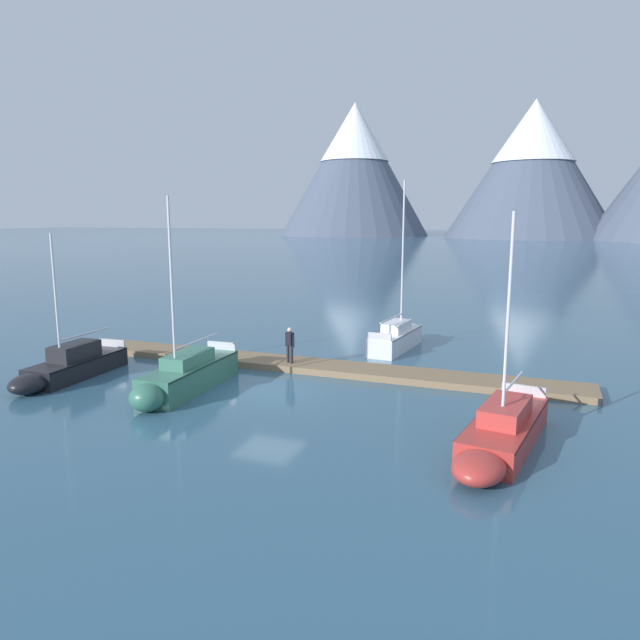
{
  "coord_description": "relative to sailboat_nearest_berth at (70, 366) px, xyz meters",
  "views": [
    {
      "loc": [
        10.03,
        -20.42,
        6.99
      ],
      "look_at": [
        0.0,
        6.0,
        2.0
      ],
      "focal_mm": 32.26,
      "sensor_mm": 36.0,
      "label": 1
    }
  ],
  "objects": [
    {
      "name": "mountain_central_massif",
      "position": [
        15.0,
        210.51,
        25.37
      ],
      "size": [
        61.99,
        61.99,
        49.43
      ],
      "color": "#4C566B",
      "rests_on": "ground"
    },
    {
      "name": "mountain_west_summit",
      "position": [
        -55.09,
        216.93,
        27.7
      ],
      "size": [
        62.07,
        62.07,
        54.02
      ],
      "color": "#4C566B",
      "rests_on": "ground"
    },
    {
      "name": "ground_plane",
      "position": [
        9.03,
        1.36,
        -0.58
      ],
      "size": [
        700.0,
        700.0,
        0.0
      ],
      "primitive_type": "plane",
      "color": "#335B75"
    },
    {
      "name": "sailboat_mid_dock_starboard",
      "position": [
        18.33,
        -1.52,
        -0.02
      ],
      "size": [
        2.64,
        7.03,
        7.21
      ],
      "color": "#B2332D",
      "rests_on": "ground"
    },
    {
      "name": "person_on_dock",
      "position": [
        8.41,
        5.01,
        0.68
      ],
      "size": [
        0.55,
        0.35,
        1.69
      ],
      "color": "#232328",
      "rests_on": "dock"
    },
    {
      "name": "sailboat_mid_dock_port",
      "position": [
        12.15,
        11.21,
        0.06
      ],
      "size": [
        1.95,
        6.11,
        9.0
      ],
      "color": "silver",
      "rests_on": "ground"
    },
    {
      "name": "sailboat_nearest_berth",
      "position": [
        0.0,
        0.0,
        0.0
      ],
      "size": [
        1.83,
        6.25,
        6.39
      ],
      "color": "black",
      "rests_on": "ground"
    },
    {
      "name": "sailboat_second_berth",
      "position": [
        5.88,
        0.18,
        0.09
      ],
      "size": [
        1.8,
        6.5,
        7.85
      ],
      "color": "#336B56",
      "rests_on": "ground"
    },
    {
      "name": "dock",
      "position": [
        9.03,
        5.36,
        -0.44
      ],
      "size": [
        25.31,
        2.4,
        0.3
      ],
      "color": "#846B4C",
      "rests_on": "ground"
    }
  ]
}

